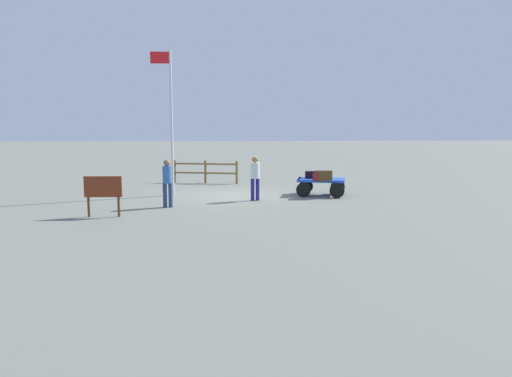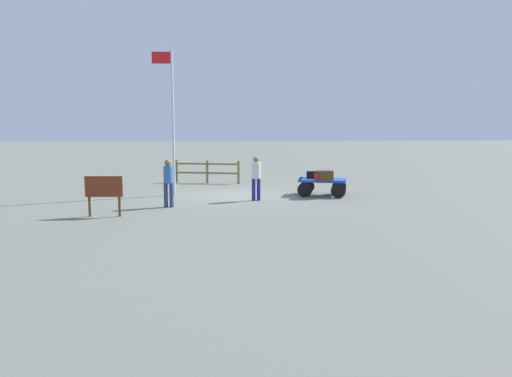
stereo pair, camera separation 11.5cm
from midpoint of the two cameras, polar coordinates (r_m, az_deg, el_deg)
The scene contains 11 objects.
ground_plane at distance 19.58m, azimuth -2.08°, elevation -0.83°, with size 120.00×120.00×0.00m, color slate.
luggage_cart at distance 19.70m, azimuth 7.91°, elevation 0.57°, with size 2.14×1.69×0.68m.
suitcase_maroon at distance 19.95m, azimuth 7.66°, elevation 1.60°, with size 0.60×0.42×0.26m.
suitcase_navy at distance 19.11m, azimuth 7.88°, elevation 1.37°, with size 0.58×0.47×0.28m.
suitcase_tan at distance 19.10m, azimuth 8.24°, elevation 1.51°, with size 0.64×0.40×0.38m.
suitcase_grey at distance 19.81m, azimuth 6.87°, elevation 1.61°, with size 0.56×0.38×0.28m.
worker_lead at distance 18.19m, azimuth 0.20°, elevation 1.66°, with size 0.43×0.43×1.67m.
worker_trailing at distance 17.02m, azimuth -10.06°, elevation 1.03°, with size 0.37×0.37×1.66m.
flagpole at distance 19.75m, azimuth -9.74°, elevation 8.59°, with size 0.82×0.10×5.76m.
signboard at distance 15.77m, azimuth -17.22°, elevation -0.12°, with size 1.16×0.11×1.27m.
wooden_fence at distance 23.69m, azimuth -5.60°, elevation 2.15°, with size 3.14×0.81×1.10m.
Camera 2 is at (0.33, 19.37, 2.90)m, focal length 34.10 mm.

